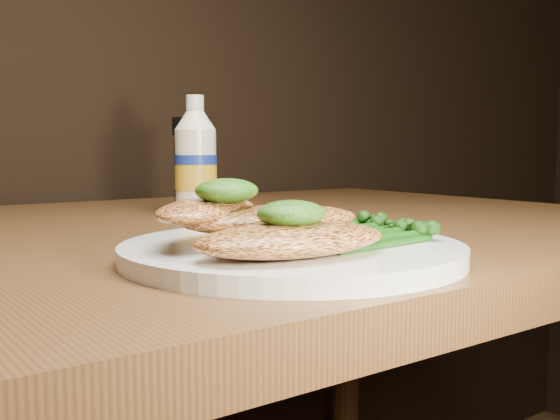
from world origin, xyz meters
TOP-DOWN VIEW (x-y plane):
  - plate at (-0.05, 0.80)m, footprint 0.28×0.28m
  - chicken_front at (-0.09, 0.75)m, footprint 0.16×0.09m
  - chicken_mid at (-0.07, 0.80)m, footprint 0.16×0.10m
  - chicken_back at (-0.11, 0.83)m, footprint 0.14×0.13m
  - pesto_front at (-0.09, 0.75)m, footprint 0.06×0.05m
  - pesto_back at (-0.11, 0.81)m, footprint 0.06×0.06m
  - broccolini_bundle at (-0.01, 0.78)m, footprint 0.16×0.14m
  - mayo_bottle at (0.05, 1.15)m, footprint 0.07×0.07m
  - pepper_grinder at (0.07, 1.20)m, footprint 0.06×0.06m

SIDE VIEW (x-z plane):
  - plate at x=-0.05m, z-range 0.75..0.76m
  - broccolini_bundle at x=-0.01m, z-range 0.76..0.78m
  - chicken_front at x=-0.09m, z-range 0.76..0.79m
  - chicken_mid at x=-0.07m, z-range 0.77..0.80m
  - chicken_back at x=-0.11m, z-range 0.78..0.80m
  - pesto_front at x=-0.09m, z-range 0.79..0.80m
  - pesto_back at x=-0.11m, z-range 0.80..0.82m
  - pepper_grinder at x=0.07m, z-range 0.75..0.88m
  - mayo_bottle at x=0.05m, z-range 0.75..0.91m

